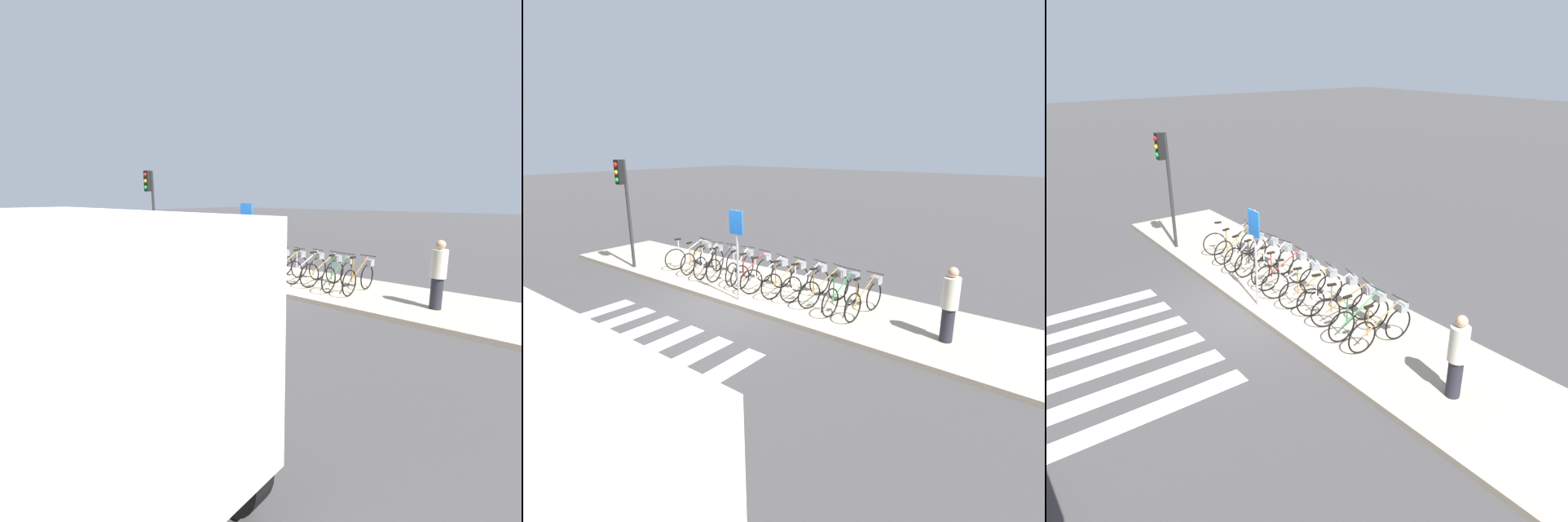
# 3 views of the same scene
# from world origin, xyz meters

# --- Properties ---
(ground_plane) EXTENTS (120.00, 120.00, 0.00)m
(ground_plane) POSITION_xyz_m (0.00, 0.00, 0.00)
(ground_plane) COLOR #423F3F
(sidewalk) EXTENTS (15.46, 3.01, 0.12)m
(sidewalk) POSITION_xyz_m (0.00, 1.51, 0.06)
(sidewalk) COLOR #B7A88E
(sidewalk) RESTS_ON ground_plane
(parked_bicycle_0) EXTENTS (0.65, 1.59, 1.02)m
(parked_bicycle_0) POSITION_xyz_m (-3.16, 1.54, 0.57)
(parked_bicycle_0) COLOR black
(parked_bicycle_0) RESTS_ON sidewalk
(parked_bicycle_1) EXTENTS (0.52, 1.63, 1.02)m
(parked_bicycle_1) POSITION_xyz_m (-2.69, 1.43, 0.57)
(parked_bicycle_1) COLOR black
(parked_bicycle_1) RESTS_ON sidewalk
(parked_bicycle_2) EXTENTS (0.58, 1.62, 1.02)m
(parked_bicycle_2) POSITION_xyz_m (-2.07, 1.37, 0.57)
(parked_bicycle_2) COLOR black
(parked_bicycle_2) RESTS_ON sidewalk
(parked_bicycle_3) EXTENTS (0.46, 1.65, 1.02)m
(parked_bicycle_3) POSITION_xyz_m (-1.52, 1.46, 0.57)
(parked_bicycle_3) COLOR black
(parked_bicycle_3) RESTS_ON sidewalk
(parked_bicycle_4) EXTENTS (0.57, 1.62, 1.02)m
(parked_bicycle_4) POSITION_xyz_m (-0.88, 1.51, 0.57)
(parked_bicycle_4) COLOR black
(parked_bicycle_4) RESTS_ON sidewalk
(parked_bicycle_5) EXTENTS (0.46, 1.66, 1.02)m
(parked_bicycle_5) POSITION_xyz_m (-0.32, 1.47, 0.57)
(parked_bicycle_5) COLOR black
(parked_bicycle_5) RESTS_ON sidewalk
(parked_bicycle_6) EXTENTS (0.68, 1.58, 1.02)m
(parked_bicycle_6) POSITION_xyz_m (0.32, 1.35, 0.57)
(parked_bicycle_6) COLOR black
(parked_bicycle_6) RESTS_ON sidewalk
(parked_bicycle_7) EXTENTS (0.53, 1.63, 1.02)m
(parked_bicycle_7) POSITION_xyz_m (0.93, 1.41, 0.57)
(parked_bicycle_7) COLOR black
(parked_bicycle_7) RESTS_ON sidewalk
(parked_bicycle_8) EXTENTS (0.60, 1.61, 1.02)m
(parked_bicycle_8) POSITION_xyz_m (1.51, 1.52, 0.57)
(parked_bicycle_8) COLOR black
(parked_bicycle_8) RESTS_ON sidewalk
(parked_bicycle_9) EXTENTS (0.64, 1.60, 1.02)m
(parked_bicycle_9) POSITION_xyz_m (2.11, 1.47, 0.57)
(parked_bicycle_9) COLOR black
(parked_bicycle_9) RESTS_ON sidewalk
(parked_bicycle_10) EXTENTS (0.46, 1.66, 1.02)m
(parked_bicycle_10) POSITION_xyz_m (2.64, 1.38, 0.57)
(parked_bicycle_10) COLOR black
(parked_bicycle_10) RESTS_ON sidewalk
(parked_bicycle_11) EXTENTS (0.46, 1.66, 1.02)m
(parked_bicycle_11) POSITION_xyz_m (3.21, 1.43, 0.57)
(parked_bicycle_11) COLOR black
(parked_bicycle_11) RESTS_ON sidewalk
(pedestrian) EXTENTS (0.34, 0.34, 1.58)m
(pedestrian) POSITION_xyz_m (5.15, 1.20, 0.95)
(pedestrian) COLOR #23232D
(pedestrian) RESTS_ON sidewalk
(traffic_light) EXTENTS (0.24, 0.40, 3.47)m
(traffic_light) POSITION_xyz_m (-4.71, 0.24, 2.62)
(traffic_light) COLOR #2D2D2D
(traffic_light) RESTS_ON sidewalk
(sign_post) EXTENTS (0.44, 0.07, 2.34)m
(sign_post) POSITION_xyz_m (0.15, 0.29, 1.71)
(sign_post) COLOR #99999E
(sign_post) RESTS_ON sidewalk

